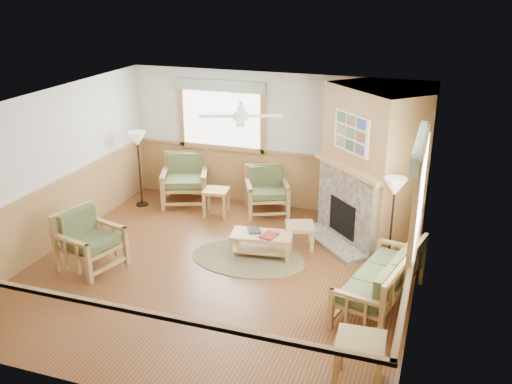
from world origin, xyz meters
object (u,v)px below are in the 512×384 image
(sofa, at_px, (381,278))
(armchair_back_right, at_px, (267,191))
(armchair_left, at_px, (90,241))
(floor_lamp_left, at_px, (140,169))
(end_table_chairs, at_px, (216,202))
(coffee_table, at_px, (261,245))
(end_table_sofa, at_px, (359,362))
(footstool, at_px, (300,236))
(armchair_back_left, at_px, (185,180))
(floor_lamp_right, at_px, (392,225))

(sofa, bearing_deg, armchair_back_right, -123.78)
(armchair_back_right, distance_m, armchair_left, 3.65)
(floor_lamp_left, bearing_deg, end_table_chairs, 1.28)
(coffee_table, bearing_deg, armchair_back_right, 96.97)
(floor_lamp_left, bearing_deg, armchair_back_right, 10.10)
(armchair_left, relative_size, end_table_sofa, 1.53)
(sofa, distance_m, footstool, 2.12)
(sofa, height_order, end_table_sofa, sofa)
(end_table_sofa, distance_m, footstool, 3.60)
(armchair_back_left, distance_m, end_table_sofa, 6.20)
(armchair_back_right, bearing_deg, end_table_chairs, 179.75)
(armchair_back_right, height_order, end_table_sofa, armchair_back_right)
(armchair_back_left, xyz_separation_m, coffee_table, (2.24, -1.75, -0.30))
(armchair_left, xyz_separation_m, end_table_sofa, (4.52, -1.45, -0.16))
(end_table_chairs, bearing_deg, armchair_left, -111.80)
(coffee_table, relative_size, end_table_sofa, 1.64)
(armchair_left, distance_m, end_table_sofa, 4.75)
(end_table_chairs, xyz_separation_m, floor_lamp_left, (-1.64, -0.04, 0.52))
(armchair_back_right, distance_m, coffee_table, 1.89)
(armchair_back_left, height_order, coffee_table, armchair_back_left)
(coffee_table, relative_size, footstool, 2.09)
(armchair_back_right, height_order, floor_lamp_left, floor_lamp_left)
(armchair_left, relative_size, end_table_chairs, 1.79)
(sofa, distance_m, coffee_table, 2.27)
(end_table_sofa, bearing_deg, end_table_chairs, 130.15)
(sofa, relative_size, end_table_sofa, 3.00)
(end_table_chairs, bearing_deg, floor_lamp_left, -178.72)
(end_table_sofa, bearing_deg, armchair_back_left, 133.98)
(end_table_chairs, bearing_deg, footstool, -24.23)
(armchair_back_left, bearing_deg, footstool, -44.55)
(coffee_table, distance_m, floor_lamp_right, 2.16)
(sofa, xyz_separation_m, floor_lamp_left, (-5.10, 2.26, 0.35))
(coffee_table, bearing_deg, armchair_left, -160.79)
(armchair_left, bearing_deg, coffee_table, -47.89)
(armchair_back_left, relative_size, armchair_back_right, 1.12)
(floor_lamp_right, bearing_deg, coffee_table, -174.20)
(sofa, relative_size, armchair_left, 1.96)
(end_table_chairs, relative_size, footstool, 1.09)
(floor_lamp_left, bearing_deg, footstool, -13.04)
(end_table_sofa, bearing_deg, floor_lamp_right, 90.00)
(footstool, bearing_deg, armchair_left, -148.84)
(armchair_back_right, height_order, floor_lamp_right, floor_lamp_right)
(armchair_back_left, distance_m, armchair_left, 3.02)
(armchair_back_left, height_order, floor_lamp_left, floor_lamp_left)
(armchair_back_left, distance_m, floor_lamp_right, 4.58)
(sofa, bearing_deg, end_table_chairs, -110.59)
(floor_lamp_right, bearing_deg, armchair_left, -161.99)
(armchair_back_right, distance_m, floor_lamp_right, 3.03)
(end_table_chairs, distance_m, footstool, 2.09)
(sofa, relative_size, footstool, 3.83)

